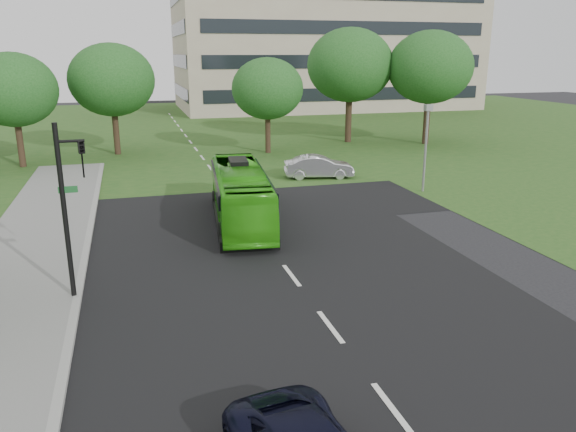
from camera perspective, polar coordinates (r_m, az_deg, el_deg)
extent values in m
plane|color=black|center=(18.10, 2.13, -8.40)|extent=(160.00, 160.00, 0.00)
cube|color=black|center=(36.79, -7.49, 4.29)|extent=(14.00, 120.00, 0.01)
cube|color=black|center=(31.01, -5.83, 2.10)|extent=(80.00, 12.00, 0.01)
cube|color=silver|center=(31.96, -6.15, 2.54)|extent=(0.15, 90.00, 0.01)
cube|color=#25511B|center=(61.32, -11.03, 8.91)|extent=(120.00, 60.00, 0.01)
cube|color=tan|center=(82.39, 3.66, 19.67)|extent=(40.00, 20.00, 25.00)
cube|color=black|center=(72.99, 6.44, 20.05)|extent=(36.80, 0.10, 23.00)
cube|color=black|center=(78.12, -11.24, 19.60)|extent=(0.10, 18.40, 23.00)
cylinder|color=black|center=(42.57, -25.53, 6.44)|extent=(0.44, 0.44, 2.90)
ellipsoid|color=#1A4C19|center=(42.19, -26.15, 11.45)|extent=(5.75, 5.75, 4.89)
cylinder|color=black|center=(45.33, -17.04, 7.93)|extent=(0.46, 0.46, 3.07)
ellipsoid|color=#1A4C19|center=(44.97, -17.48, 13.06)|extent=(6.32, 6.32, 5.38)
cylinder|color=black|center=(44.07, -2.05, 8.19)|extent=(0.41, 0.41, 2.74)
ellipsoid|color=#1A4C19|center=(43.71, -2.10, 12.81)|extent=(5.45, 5.45, 4.64)
cylinder|color=black|center=(49.82, 6.15, 9.55)|extent=(0.55, 0.55, 3.63)
ellipsoid|color=#1A4C19|center=(49.50, 6.32, 15.00)|extent=(7.29, 7.29, 6.20)
cylinder|color=black|center=(49.92, 13.88, 9.17)|extent=(0.54, 0.54, 3.58)
ellipsoid|color=#1A4C19|center=(49.60, 14.25, 14.44)|extent=(7.04, 7.04, 5.98)
imported|color=green|center=(25.78, -4.84, 2.17)|extent=(3.17, 9.51, 2.60)
imported|color=silver|center=(35.19, 3.14, 5.02)|extent=(4.48, 2.23, 1.41)
cylinder|color=black|center=(18.38, -21.73, 0.10)|extent=(0.16, 0.16, 5.60)
cylinder|color=black|center=(17.90, -21.22, 7.11)|extent=(0.78, 0.09, 0.09)
imported|color=black|center=(17.96, -20.15, 5.42)|extent=(0.24, 0.27, 1.12)
cube|color=#195926|center=(18.18, -21.46, 2.52)|extent=(0.56, 0.04, 0.20)
cylinder|color=gray|center=(32.25, 13.78, 6.40)|extent=(0.14, 0.14, 4.57)
cube|color=gray|center=(31.94, 14.07, 10.63)|extent=(0.43, 0.38, 0.34)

